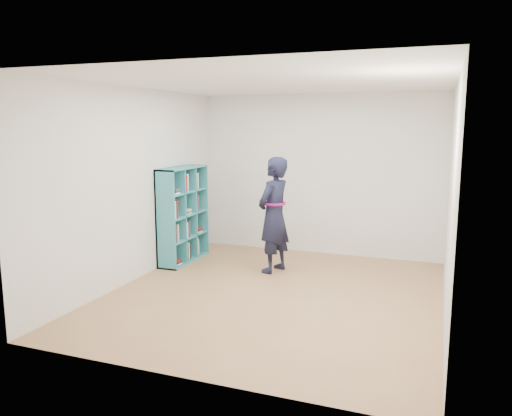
% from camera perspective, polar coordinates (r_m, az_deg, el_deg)
% --- Properties ---
extents(floor, '(4.50, 4.50, 0.00)m').
position_cam_1_polar(floor, '(6.36, 2.07, -9.87)').
color(floor, '#9C6E46').
rests_on(floor, ground).
extents(ceiling, '(4.50, 4.50, 0.00)m').
position_cam_1_polar(ceiling, '(6.02, 2.23, 14.16)').
color(ceiling, white).
rests_on(ceiling, wall_back).
extents(wall_left, '(0.02, 4.50, 2.60)m').
position_cam_1_polar(wall_left, '(6.94, -13.73, 2.53)').
color(wall_left, silver).
rests_on(wall_left, floor).
extents(wall_right, '(0.02, 4.50, 2.60)m').
position_cam_1_polar(wall_right, '(5.76, 21.40, 0.75)').
color(wall_right, silver).
rests_on(wall_right, floor).
extents(wall_back, '(4.00, 0.02, 2.60)m').
position_cam_1_polar(wall_back, '(8.21, 7.11, 3.77)').
color(wall_back, silver).
rests_on(wall_back, floor).
extents(wall_front, '(4.00, 0.02, 2.60)m').
position_cam_1_polar(wall_front, '(4.01, -8.03, -2.24)').
color(wall_front, silver).
rests_on(wall_front, floor).
extents(bookshelf, '(0.32, 1.10, 1.47)m').
position_cam_1_polar(bookshelf, '(7.82, -8.47, -0.86)').
color(bookshelf, teal).
rests_on(bookshelf, floor).
extents(person, '(0.55, 0.69, 1.67)m').
position_cam_1_polar(person, '(7.14, 2.05, -0.79)').
color(person, black).
rests_on(person, floor).
extents(smartphone, '(0.03, 0.11, 0.14)m').
position_cam_1_polar(smartphone, '(7.28, 1.46, 0.29)').
color(smartphone, silver).
rests_on(smartphone, person).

